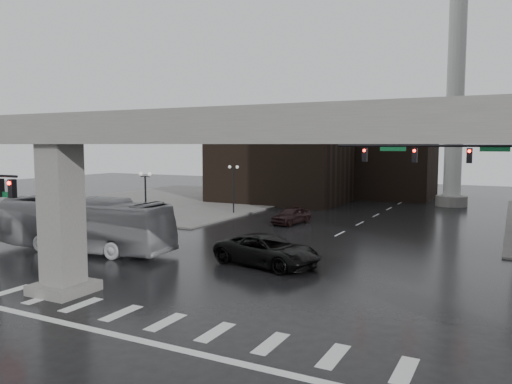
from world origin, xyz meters
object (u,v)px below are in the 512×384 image
city_bus (84,224)px  far_car (291,215)px  signal_mast_arm (456,166)px  pickup_truck (267,250)px

city_bus → far_car: (7.95, 17.38, -1.05)m
city_bus → far_car: 19.14m
signal_mast_arm → city_bus: bearing=-153.4°
pickup_truck → far_car: 16.13m
pickup_truck → city_bus: bearing=109.6°
pickup_truck → city_bus: city_bus is taller
pickup_truck → signal_mast_arm: bearing=-35.3°
pickup_truck → city_bus: size_ratio=0.51×
far_car → signal_mast_arm: bearing=-12.3°
pickup_truck → far_car: pickup_truck is taller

